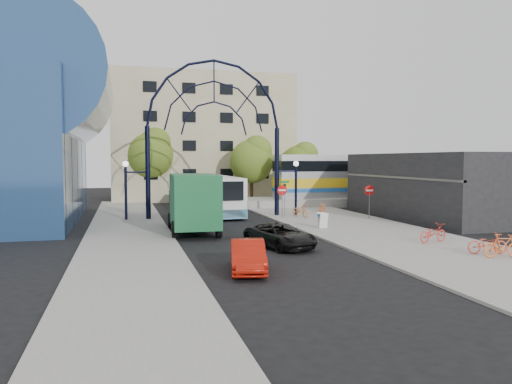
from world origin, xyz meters
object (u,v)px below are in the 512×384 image
object	(u,v)px
gateway_arch	(214,106)
green_truck	(193,204)
city_bus	(215,194)
bike_near_a	(300,210)
sandwich_board	(323,218)
tree_north_c	(301,162)
bike_far_a	(433,233)
stop_sign	(282,193)
bike_near_b	(322,209)
tree_north_b	(151,153)
red_sedan	(248,256)
street_name_sign	(285,191)
bike_far_b	(503,246)
train_car	(393,175)
do_not_enter_sign	(369,194)
bike_far_c	(487,243)
tree_north_a	(253,159)
black_suv	(280,236)

from	to	relation	value
gateway_arch	green_truck	size ratio (longest dim) A/B	1.87
city_bus	bike_near_a	world-z (taller)	city_bus
gateway_arch	sandwich_board	xyz separation A→B (m)	(5.60, -8.02, -7.81)
tree_north_c	bike_far_a	xyz separation A→B (m)	(-2.98, -28.62, -3.66)
stop_sign	bike_near_b	bearing A→B (deg)	21.34
tree_north_b	red_sedan	world-z (taller)	tree_north_b
bike_near_b	street_name_sign	bearing A→B (deg)	-166.76
green_truck	bike_far_b	size ratio (longest dim) A/B	4.09
sandwich_board	red_sedan	distance (m)	12.84
train_car	bike_far_b	size ratio (longest dim) A/B	14.06
bike_far_b	gateway_arch	bearing A→B (deg)	39.89
do_not_enter_sign	bike_near_b	world-z (taller)	do_not_enter_sign
bike_near_a	bike_far_c	bearing A→B (deg)	-95.48
gateway_arch	bike_near_b	xyz separation A→B (m)	(8.70, -0.48, -7.98)
gateway_arch	bike_near_b	world-z (taller)	gateway_arch
do_not_enter_sign	bike_far_b	xyz separation A→B (m)	(-1.34, -15.17, -1.32)
bike_near_b	bike_far_b	xyz separation A→B (m)	(0.96, -18.69, 0.08)
gateway_arch	tree_north_b	distance (m)	16.72
gateway_arch	tree_north_a	bearing A→B (deg)	62.83
stop_sign	tree_north_a	xyz separation A→B (m)	(1.32, 13.93, 2.61)
street_name_sign	bike_near_a	bearing A→B (deg)	-20.59
black_suv	green_truck	bearing A→B (deg)	102.23
green_truck	bike_far_a	xyz separation A→B (m)	(11.79, -7.49, -1.20)
green_truck	bike_far_a	distance (m)	14.02
black_suv	red_sedan	distance (m)	5.66
train_car	bike_far_c	world-z (taller)	train_car
bike_near_a	bike_far_c	world-z (taller)	bike_near_a
stop_sign	tree_north_b	bearing A→B (deg)	115.83
train_car	red_sedan	bearing A→B (deg)	-129.71
bike_near_b	bike_far_c	size ratio (longest dim) A/B	0.81
stop_sign	bike_far_c	world-z (taller)	stop_sign
bike_near_a	bike_far_b	world-z (taller)	bike_far_b
green_truck	city_bus	bearing A→B (deg)	74.81
city_bus	bike_far_b	size ratio (longest dim) A/B	6.47
green_truck	do_not_enter_sign	bearing A→B (deg)	15.33
street_name_sign	tree_north_a	size ratio (longest dim) A/B	0.40
tree_north_a	bike_near_a	size ratio (longest dim) A/B	3.65
city_bus	bike_far_a	world-z (taller)	city_bus
bike_near_a	bike_far_a	distance (m)	13.18
gateway_arch	do_not_enter_sign	xyz separation A→B (m)	(11.00, -4.00, -6.58)
tree_north_c	tree_north_b	bearing A→B (deg)	172.88
bike_near_b	train_car	bearing A→B (deg)	35.36
tree_north_a	bike_far_b	bearing A→B (deg)	-83.52
sandwich_board	green_truck	size ratio (longest dim) A/B	0.14
tree_north_a	green_truck	bearing A→B (deg)	-114.63
do_not_enter_sign	red_sedan	bearing A→B (deg)	-131.92
tree_north_a	green_truck	world-z (taller)	tree_north_a
green_truck	black_suv	distance (m)	7.42
bike_far_a	bike_far_b	xyz separation A→B (m)	(0.51, -4.48, 0.04)
train_car	tree_north_b	bearing A→B (deg)	161.64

